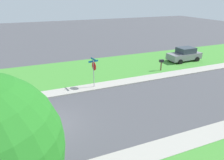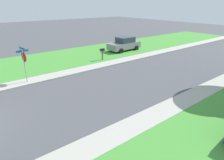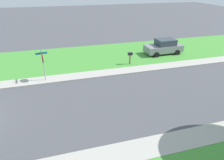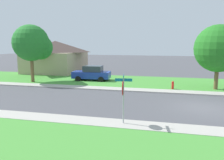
% 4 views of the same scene
% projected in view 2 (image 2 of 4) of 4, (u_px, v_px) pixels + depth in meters
% --- Properties ---
extents(sidewalk_east, '(1.40, 56.00, 0.10)m').
position_uv_depth(sidewalk_east, '(188.00, 99.00, 12.69)').
color(sidewalk_east, '#ADA89E').
rests_on(sidewalk_east, ground).
extents(sidewalk_west, '(1.40, 56.00, 0.10)m').
position_uv_depth(sidewalk_west, '(103.00, 65.00, 19.56)').
color(sidewalk_west, '#ADA89E').
rests_on(sidewalk_west, ground).
extents(lawn_west, '(8.00, 56.00, 0.08)m').
position_uv_depth(lawn_west, '(79.00, 56.00, 23.00)').
color(lawn_west, '#479338').
rests_on(lawn_west, ground).
extents(stop_sign_far_corner, '(0.91, 0.91, 2.77)m').
position_uv_depth(stop_sign_far_corner, '(24.00, 59.00, 14.67)').
color(stop_sign_far_corner, '#9E9EA3').
rests_on(stop_sign_far_corner, ground).
extents(car_grey_behind_trees, '(2.14, 4.35, 1.76)m').
position_uv_depth(car_grey_behind_trees, '(124.00, 44.00, 25.12)').
color(car_grey_behind_trees, gray).
rests_on(car_grey_behind_trees, ground).
extents(mailbox, '(0.29, 0.50, 1.31)m').
position_uv_depth(mailbox, '(102.00, 51.00, 20.77)').
color(mailbox, brown).
rests_on(mailbox, ground).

